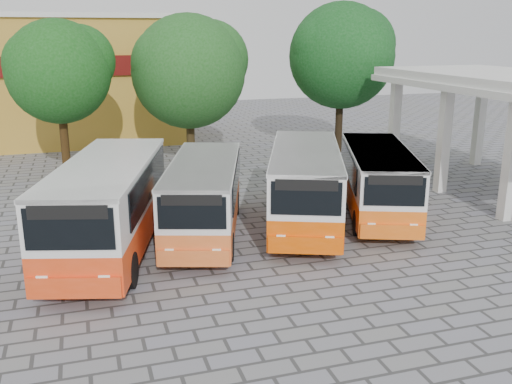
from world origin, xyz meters
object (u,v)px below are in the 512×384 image
object	(u,v)px
bus_far_left	(108,201)
bus_far_right	(378,178)
bus_centre_right	(305,181)
bus_centre_left	(204,194)

from	to	relation	value
bus_far_left	bus_far_right	distance (m)	10.52
bus_far_right	bus_far_left	bearing A→B (deg)	-153.70
bus_centre_right	bus_far_right	size ratio (longest dim) A/B	1.08
bus_centre_left	bus_centre_right	size ratio (longest dim) A/B	0.92
bus_far_left	bus_centre_left	world-z (taller)	bus_far_left
bus_centre_left	bus_far_right	distance (m)	7.11
bus_centre_left	bus_far_right	bearing A→B (deg)	19.37
bus_far_left	bus_centre_right	world-z (taller)	bus_far_left
bus_far_left	bus_far_right	size ratio (longest dim) A/B	1.13
bus_centre_left	bus_far_right	size ratio (longest dim) A/B	1.00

